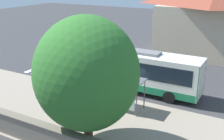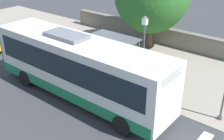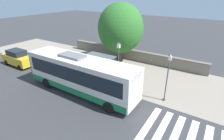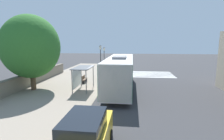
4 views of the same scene
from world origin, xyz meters
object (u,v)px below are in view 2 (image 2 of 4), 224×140
bus (79,67)px  street_lamp_near (143,50)px  bus_shelter (115,42)px  pedestrian (167,96)px  bench (162,74)px

bus → street_lamp_near: street_lamp_near is taller
bus_shelter → pedestrian: size_ratio=1.89×
street_lamp_near → pedestrian: bearing=66.6°
pedestrian → street_lamp_near: (-0.93, -2.16, 1.68)m
bus → pedestrian: bearing=108.8°
pedestrian → bench: pedestrian is taller
pedestrian → street_lamp_near: bearing=-113.4°
bus_shelter → street_lamp_near: size_ratio=0.73×
street_lamp_near → bus: bearing=-45.2°
pedestrian → bench: size_ratio=1.16×
bus_shelter → street_lamp_near: (1.42, 3.13, 0.71)m
bus → street_lamp_near: bearing=134.8°
pedestrian → street_lamp_near: size_ratio=0.38×
bench → bus: bearing=-29.8°
bus → street_lamp_near: size_ratio=2.42×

